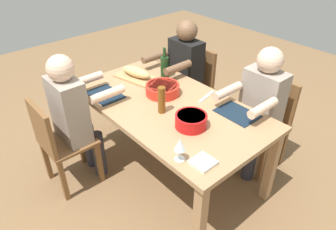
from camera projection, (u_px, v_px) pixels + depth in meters
ground_plane at (168, 170)px, 2.98m from camera, size 8.00×8.00×0.00m
dining_table at (168, 112)px, 2.62m from camera, size 1.71×0.95×0.74m
chair_near_right at (194, 82)px, 3.45m from camera, size 0.40×0.40×0.85m
diner_near_right at (183, 69)px, 3.23m from camera, size 0.41×0.53×1.20m
chair_far_right at (58, 141)px, 2.58m from camera, size 0.40×0.40×0.85m
diner_far_right at (74, 111)px, 2.56m from camera, size 0.41×0.53×1.20m
chair_near_left at (267, 118)px, 2.86m from camera, size 0.40×0.40×0.85m
diner_near_left at (259, 105)px, 2.64m from camera, size 0.41×0.53×1.20m
serving_bowl_salad at (191, 120)px, 2.28m from camera, size 0.24×0.24×0.10m
serving_bowl_greens at (163, 89)px, 2.68m from camera, size 0.29×0.29×0.09m
cutting_board at (136, 77)px, 2.96m from camera, size 0.44×0.30×0.02m
bread_loaf at (136, 72)px, 2.93m from camera, size 0.34×0.18×0.09m
wine_bottle at (165, 66)px, 2.93m from camera, size 0.08×0.08×0.29m
beer_bottle at (162, 100)px, 2.41m from camera, size 0.06×0.06×0.22m
wine_glass at (180, 145)px, 1.94m from camera, size 0.08×0.08×0.17m
placemat_far_right at (105, 95)px, 2.70m from camera, size 0.32×0.23×0.01m
placemat_near_left at (237, 113)px, 2.45m from camera, size 0.32×0.23×0.01m
carving_knife at (207, 96)px, 2.67m from camera, size 0.07×0.23×0.01m
napkin_stack at (203, 162)px, 1.96m from camera, size 0.14×0.14×0.02m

